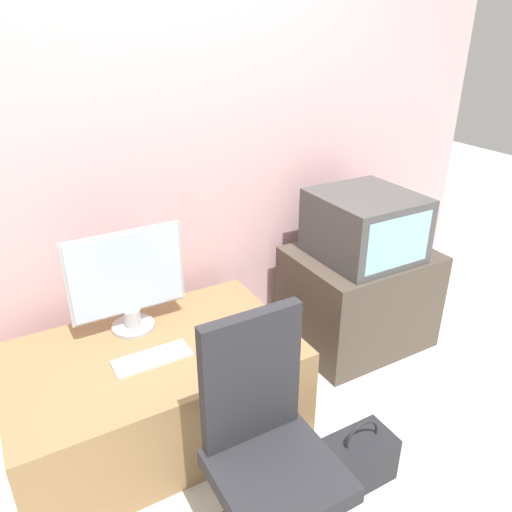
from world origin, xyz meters
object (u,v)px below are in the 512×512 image
Objects in this scene: mouse at (204,341)px; keyboard at (152,358)px; crt_tv at (365,226)px; office_chair at (269,464)px; handbag at (359,458)px; main_monitor at (128,281)px.

keyboard is at bearing 178.91° from mouse.
crt_tv reaches higher than keyboard.
office_chair is (0.19, -0.68, -0.08)m from keyboard.
keyboard is 0.36× the size of office_chair.
main_monitor is at bearing 126.02° from handbag.
main_monitor is 1.30m from handbag.
main_monitor is at bearing 130.00° from mouse.
crt_tv reaches higher than handbag.
handbag is at bearing 5.06° from office_chair.
handbag is (0.43, -0.63, -0.37)m from mouse.
keyboard is 0.71m from office_chair.
main_monitor is 1.70× the size of handbag.
keyboard is at bearing -90.55° from main_monitor.
mouse is 0.07× the size of office_chair.
mouse is (0.25, -0.00, 0.01)m from keyboard.
keyboard is 4.92× the size of mouse.
mouse is at bearing 85.23° from office_chair.
crt_tv is 0.57× the size of office_chair.
crt_tv is 1.46m from office_chair.
crt_tv is 1.69× the size of handbag.
crt_tv is at bearing 51.39° from handbag.
keyboard is 1.06× the size of handbag.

